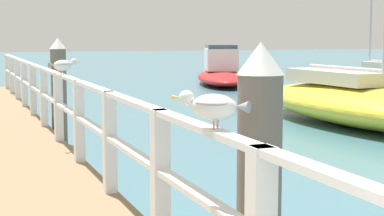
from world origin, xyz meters
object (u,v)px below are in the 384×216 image
seagull_foreground (213,105)px  boat_4 (369,103)px  dock_piling_near (259,198)px  dock_piling_far (59,91)px  boat_5 (373,70)px  seagull_background (63,65)px  boat_1 (221,71)px

seagull_foreground → boat_4: bearing=6.1°
dock_piling_near → dock_piling_far: bearing=90.0°
dock_piling_near → boat_5: (17.34, 22.13, -0.68)m
dock_piling_near → boat_4: size_ratio=0.21×
dock_piling_near → boat_4: (6.76, 8.06, -0.48)m
dock_piling_near → seagull_background: (-0.37, 5.17, 0.61)m
dock_piling_near → dock_piling_far: size_ratio=1.00×
dock_piling_near → boat_1: bearing=67.3°
dock_piling_near → dock_piling_far: (0.00, 8.10, 0.00)m
boat_1 → boat_4: 12.55m
seagull_background → boat_5: (17.72, 16.96, -1.29)m
dock_piling_near → boat_5: boat_5 is taller
seagull_foreground → boat_1: bearing=23.6°
dock_piling_far → boat_4: 6.77m
boat_1 → dock_piling_near: bearing=-94.1°
seagull_background → boat_1: (8.93, 15.31, -1.06)m
seagull_foreground → seagull_background: (0.01, 5.35, 0.00)m
dock_piling_far → seagull_background: bearing=-97.3°
dock_piling_far → boat_1: bearing=55.4°
dock_piling_far → boat_5: boat_5 is taller
boat_4 → seagull_background: bearing=18.7°
seagull_foreground → boat_1: size_ratio=0.06×
seagull_foreground → dock_piling_near: bearing=-18.8°
dock_piling_near → dock_piling_far: 8.10m
seagull_foreground → boat_4: boat_4 is taller
dock_piling_far → seagull_background: dock_piling_far is taller
seagull_foreground → boat_1: seagull_foreground is taller
boat_1 → seagull_background: bearing=-101.7°
seagull_background → seagull_foreground: bearing=-22.3°
dock_piling_near → boat_5: size_ratio=0.33×
seagull_foreground → boat_4: size_ratio=0.04×
boat_5 → boat_4: bearing=-130.4°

